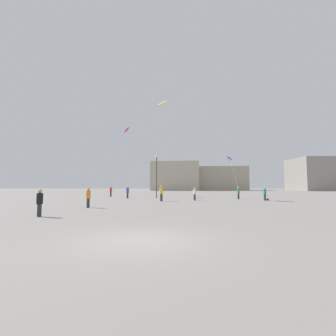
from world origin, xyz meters
TOP-DOWN VIEW (x-y plane):
  - ground_plane at (0.00, 0.00)m, footprint 300.00×300.00m
  - person_in_teal at (11.41, 21.97)m, footprint 0.35×0.35m
  - person_in_red at (-10.31, 31.16)m, footprint 0.37×0.37m
  - person_in_white at (2.92, 21.58)m, footprint 0.35×0.35m
  - person_in_black at (-6.81, 5.58)m, footprint 0.34×0.34m
  - person_in_orange at (-6.23, 11.32)m, footprint 0.35×0.35m
  - person_in_yellow at (-0.99, 19.83)m, footprint 0.40×0.40m
  - person_in_green at (8.92, 24.83)m, footprint 0.36×0.36m
  - person_in_blue at (-6.34, 25.95)m, footprint 0.38×0.38m
  - kite_amber_delta at (-1.47, 25.56)m, footprint 5.82×1.72m
  - kite_magenta_diamond at (-8.64, 34.45)m, footprint 2.25×4.01m
  - kite_violet_diamond at (8.54, 28.39)m, footprint 1.24×4.22m
  - building_left_hall at (-1.00, 88.37)m, footprint 19.00×17.53m
  - building_centre_hall at (17.00, 88.67)m, footprint 18.79×11.99m
  - building_right_hall at (53.00, 83.64)m, footprint 21.48×16.87m
  - lamppost_east at (-2.29, 26.85)m, footprint 0.36×0.36m
  - handbag_beside_flyer at (11.76, 22.07)m, footprint 0.17×0.33m

SIDE VIEW (x-z plane):
  - ground_plane at x=0.00m, z-range 0.00..0.00m
  - handbag_beside_flyer at x=11.76m, z-range 0.00..0.24m
  - person_in_black at x=-6.81m, z-range 0.08..1.66m
  - person_in_teal at x=11.41m, z-range 0.08..1.67m
  - person_in_orange at x=-6.23m, z-range 0.08..1.69m
  - person_in_white at x=2.92m, z-range 0.08..1.69m
  - person_in_green at x=8.92m, z-range 0.08..1.72m
  - person_in_red at x=-10.31m, z-range 0.08..1.77m
  - person_in_blue at x=-6.34m, z-range 0.08..1.82m
  - person_in_yellow at x=-0.99m, z-range 0.09..1.93m
  - lamppost_east at x=-2.29m, z-range 0.94..7.20m
  - building_centre_hall at x=17.00m, z-range 0.00..9.19m
  - building_left_hall at x=-1.00m, z-range 0.00..10.97m
  - building_right_hall at x=53.00m, z-range 0.00..11.85m
  - kite_violet_diamond at x=8.54m, z-range 3.42..8.45m
  - kite_magenta_diamond at x=-8.64m, z-range 6.30..17.47m
  - kite_amber_delta at x=-1.47m, z-range 7.10..19.79m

